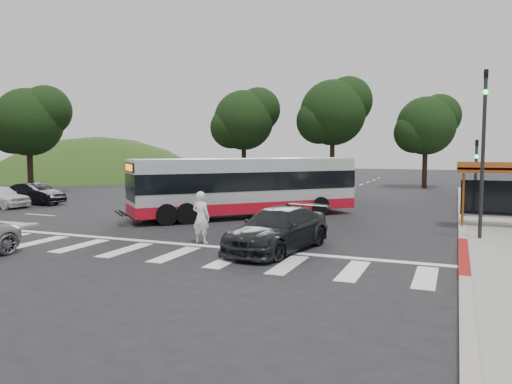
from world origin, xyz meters
The scene contains 17 objects.
ground centered at (0.00, 0.00, 0.00)m, with size 140.00×140.00×0.00m, color black.
sidewalk_east centered at (11.00, 8.00, 0.06)m, with size 4.00×40.00×0.12m, color gray.
curb_east centered at (9.00, 8.00, 0.07)m, with size 0.30×40.00×0.15m, color #9E9991.
curb_east_red centered at (9.00, -2.00, 0.08)m, with size 0.32×6.00×0.15m, color maroon.
hillside_nw centered at (-32.00, 30.00, 0.00)m, with size 44.00×44.00×10.00m, color #1F3B13.
crosswalk_ladder centered at (0.00, -5.00, 0.01)m, with size 18.00×2.60×0.01m, color silver.
bus_shelter centered at (10.80, 5.10, 2.35)m, with size 4.20×1.60×2.86m.
traffic_signal_ne_tall centered at (9.60, 1.49, 3.88)m, with size 0.18×0.37×6.50m.
traffic_signal_ne_short centered at (9.60, 8.49, 2.48)m, with size 0.18×0.37×4.00m.
tree_north_a centered at (-1.92, 26.07, 6.92)m, with size 6.60×6.15×10.17m.
tree_north_b centered at (6.07, 28.06, 5.66)m, with size 5.72×5.33×8.43m.
tree_north_c centered at (-9.92, 24.06, 6.29)m, with size 6.16×5.74×9.30m.
tree_west_a centered at (-21.93, 10.06, 5.66)m, with size 5.72×5.33×8.43m.
transit_bus centered at (-1.44, 4.41, 1.52)m, with size 2.55×11.77×3.04m, color silver, non-canonical shape.
pedestrian centered at (-0.14, -2.85, 0.98)m, with size 0.72×0.47×1.97m, color white.
dark_sedan centered at (2.96, -3.01, 0.74)m, with size 2.07×5.10×1.48m, color black.
west_car_black centered at (-16.31, 4.90, 0.67)m, with size 1.43×4.09×1.35m, color black.
Camera 1 is at (8.71, -19.26, 3.56)m, focal length 35.00 mm.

